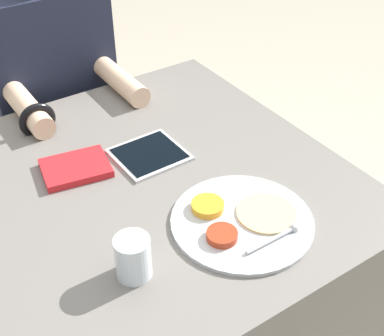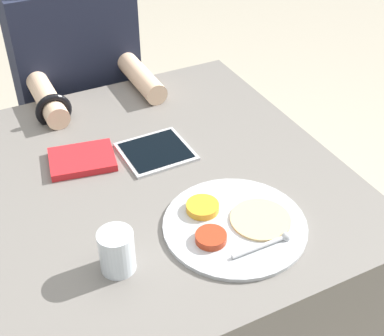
{
  "view_description": "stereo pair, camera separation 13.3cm",
  "coord_description": "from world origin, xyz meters",
  "px_view_note": "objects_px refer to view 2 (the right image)",
  "views": [
    {
      "loc": [
        -0.48,
        -0.97,
        1.58
      ],
      "look_at": [
        0.11,
        -0.09,
        0.78
      ],
      "focal_mm": 50.0,
      "sensor_mm": 36.0,
      "label": 1
    },
    {
      "loc": [
        -0.37,
        -1.04,
        1.58
      ],
      "look_at": [
        0.11,
        -0.09,
        0.78
      ],
      "focal_mm": 50.0,
      "sensor_mm": 36.0,
      "label": 2
    }
  ],
  "objects_px": {
    "drinking_glass": "(117,251)",
    "person_diner": "(82,107)",
    "tablet_device": "(156,152)",
    "red_notebook": "(82,160)",
    "thali_tray": "(234,224)"
  },
  "relations": [
    {
      "from": "red_notebook",
      "to": "person_diner",
      "type": "distance_m",
      "value": 0.58
    },
    {
      "from": "red_notebook",
      "to": "tablet_device",
      "type": "xyz_separation_m",
      "value": [
        0.2,
        -0.05,
        -0.0
      ]
    },
    {
      "from": "thali_tray",
      "to": "tablet_device",
      "type": "bearing_deg",
      "value": 96.99
    },
    {
      "from": "thali_tray",
      "to": "tablet_device",
      "type": "height_order",
      "value": "thali_tray"
    },
    {
      "from": "red_notebook",
      "to": "tablet_device",
      "type": "distance_m",
      "value": 0.2
    },
    {
      "from": "drinking_glass",
      "to": "thali_tray",
      "type": "bearing_deg",
      "value": -0.38
    },
    {
      "from": "thali_tray",
      "to": "person_diner",
      "type": "bearing_deg",
      "value": 95.59
    },
    {
      "from": "tablet_device",
      "to": "drinking_glass",
      "type": "xyz_separation_m",
      "value": [
        -0.24,
        -0.35,
        0.05
      ]
    },
    {
      "from": "red_notebook",
      "to": "drinking_glass",
      "type": "height_order",
      "value": "drinking_glass"
    },
    {
      "from": "thali_tray",
      "to": "tablet_device",
      "type": "distance_m",
      "value": 0.36
    },
    {
      "from": "drinking_glass",
      "to": "person_diner",
      "type": "bearing_deg",
      "value": 78.44
    },
    {
      "from": "tablet_device",
      "to": "drinking_glass",
      "type": "distance_m",
      "value": 0.43
    },
    {
      "from": "tablet_device",
      "to": "person_diner",
      "type": "bearing_deg",
      "value": 94.75
    },
    {
      "from": "red_notebook",
      "to": "tablet_device",
      "type": "height_order",
      "value": "red_notebook"
    },
    {
      "from": "thali_tray",
      "to": "drinking_glass",
      "type": "height_order",
      "value": "drinking_glass"
    }
  ]
}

